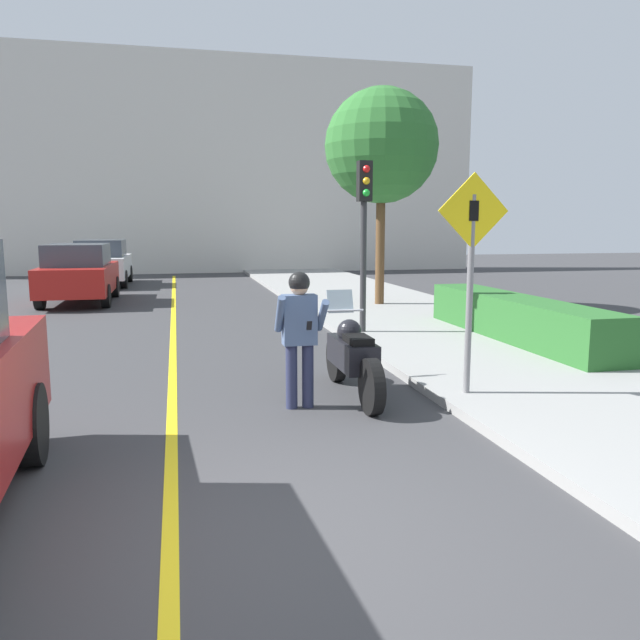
% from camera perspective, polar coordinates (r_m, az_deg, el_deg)
% --- Properties ---
extents(ground_plane, '(80.00, 80.00, 0.00)m').
position_cam_1_polar(ground_plane, '(4.67, -5.73, -19.34)').
color(ground_plane, '#38383A').
extents(sidewalk_curb, '(4.40, 44.00, 0.12)m').
position_cam_1_polar(sidewalk_curb, '(9.91, 19.75, -4.29)').
color(sidewalk_curb, gray).
rests_on(sidewalk_curb, ground).
extents(road_center_line, '(0.12, 36.00, 0.01)m').
position_cam_1_polar(road_center_line, '(10.33, -13.31, -3.82)').
color(road_center_line, yellow).
rests_on(road_center_line, ground).
extents(building_backdrop, '(28.00, 1.20, 9.91)m').
position_cam_1_polar(building_backdrop, '(30.23, -12.36, 13.67)').
color(building_backdrop, beige).
rests_on(building_backdrop, ground).
extents(motorcycle, '(0.62, 2.30, 1.32)m').
position_cam_1_polar(motorcycle, '(8.05, 2.96, -3.37)').
color(motorcycle, black).
rests_on(motorcycle, ground).
extents(person_biker, '(0.59, 0.46, 1.65)m').
position_cam_1_polar(person_biker, '(7.42, -1.88, -0.57)').
color(person_biker, '#282D4C').
rests_on(person_biker, ground).
extents(crossing_sign, '(0.91, 0.08, 2.69)m').
position_cam_1_polar(crossing_sign, '(7.79, 13.65, 5.11)').
color(crossing_sign, slate).
rests_on(crossing_sign, sidewalk_curb).
extents(traffic_light, '(0.26, 0.30, 3.28)m').
position_cam_1_polar(traffic_light, '(12.14, 4.06, 9.70)').
color(traffic_light, '#2D2D30').
rests_on(traffic_light, sidewalk_curb).
extents(hedge_row, '(0.90, 5.47, 0.76)m').
position_cam_1_polar(hedge_row, '(12.07, 17.47, 0.20)').
color(hedge_row, '#286028').
rests_on(hedge_row, sidewalk_curb).
extents(street_tree, '(2.94, 2.94, 5.58)m').
position_cam_1_polar(street_tree, '(16.76, 5.65, 15.51)').
color(street_tree, brown).
rests_on(street_tree, sidewalk_curb).
extents(parked_car_red, '(1.88, 4.20, 1.68)m').
position_cam_1_polar(parked_car_red, '(19.01, -21.18, 4.02)').
color(parked_car_red, black).
rests_on(parked_car_red, ground).
extents(parked_car_white, '(1.88, 4.20, 1.68)m').
position_cam_1_polar(parked_car_white, '(24.30, -19.27, 4.99)').
color(parked_car_white, black).
rests_on(parked_car_white, ground).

